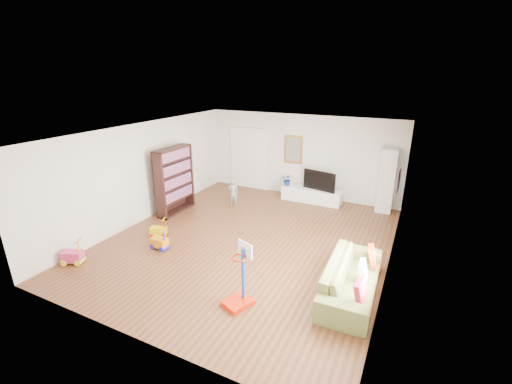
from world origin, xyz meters
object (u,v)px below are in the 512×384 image
at_px(media_console, 311,195).
at_px(basketball_hoop, 237,276).
at_px(bookshelf, 174,181).
at_px(sofa, 352,278).

xyz_separation_m(media_console, basketball_hoop, (0.39, -5.59, 0.38)).
height_order(bookshelf, basketball_hoop, bookshelf).
bearing_deg(basketball_hoop, media_console, 116.03).
bearing_deg(bookshelf, media_console, 38.32).
xyz_separation_m(bookshelf, sofa, (5.52, -1.77, -0.65)).
relative_size(bookshelf, basketball_hoop, 1.62).
xyz_separation_m(bookshelf, basketball_hoop, (3.76, -3.01, -0.37)).
bearing_deg(basketball_hoop, sofa, 57.32).
xyz_separation_m(sofa, basketball_hoop, (-1.75, -1.24, 0.27)).
height_order(media_console, bookshelf, bookshelf).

